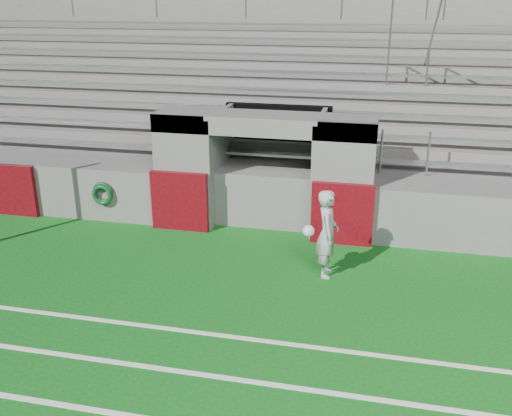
# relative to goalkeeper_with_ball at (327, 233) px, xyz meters

# --- Properties ---
(ground) EXTENTS (90.00, 90.00, 0.00)m
(ground) POSITION_rel_goalkeeper_with_ball_xyz_m (-1.63, -1.44, -0.85)
(ground) COLOR #0D5314
(ground) RESTS_ON ground
(stadium_structure) EXTENTS (26.00, 8.48, 5.42)m
(stadium_structure) POSITION_rel_goalkeeper_with_ball_xyz_m (-1.63, 6.53, 0.65)
(stadium_structure) COLOR #5F5D5A
(stadium_structure) RESTS_ON ground
(goalkeeper_with_ball) EXTENTS (0.68, 0.66, 1.69)m
(goalkeeper_with_ball) POSITION_rel_goalkeeper_with_ball_xyz_m (0.00, 0.00, 0.00)
(goalkeeper_with_ball) COLOR #A3A7AC
(goalkeeper_with_ball) RESTS_ON ground
(hose_coil) EXTENTS (0.51, 0.14, 0.54)m
(hose_coil) POSITION_rel_goalkeeper_with_ball_xyz_m (-5.28, 1.49, -0.13)
(hose_coil) COLOR #0C3C13
(hose_coil) RESTS_ON ground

